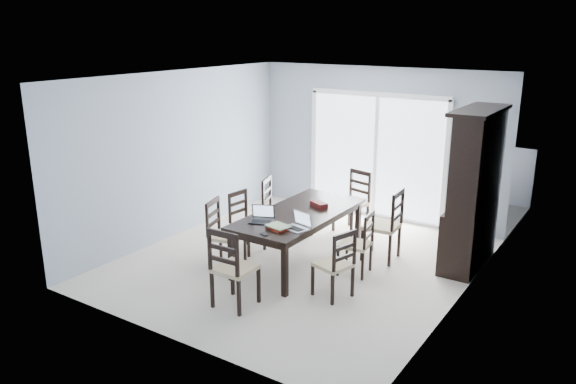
# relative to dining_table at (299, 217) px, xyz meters

# --- Properties ---
(floor) EXTENTS (5.00, 5.00, 0.00)m
(floor) POSITION_rel_dining_table_xyz_m (0.00, 0.00, -0.67)
(floor) COLOR beige
(floor) RESTS_ON ground
(ceiling) EXTENTS (5.00, 5.00, 0.00)m
(ceiling) POSITION_rel_dining_table_xyz_m (0.00, 0.00, 1.93)
(ceiling) COLOR white
(ceiling) RESTS_ON back_wall
(back_wall) EXTENTS (4.50, 0.02, 2.60)m
(back_wall) POSITION_rel_dining_table_xyz_m (0.00, 2.50, 0.63)
(back_wall) COLOR #8F9BAB
(back_wall) RESTS_ON floor
(wall_left) EXTENTS (0.02, 5.00, 2.60)m
(wall_left) POSITION_rel_dining_table_xyz_m (-2.25, 0.00, 0.63)
(wall_left) COLOR #8F9BAB
(wall_left) RESTS_ON floor
(wall_right) EXTENTS (0.02, 5.00, 2.60)m
(wall_right) POSITION_rel_dining_table_xyz_m (2.25, 0.00, 0.63)
(wall_right) COLOR #8F9BAB
(wall_right) RESTS_ON floor
(balcony) EXTENTS (4.50, 2.00, 0.10)m
(balcony) POSITION_rel_dining_table_xyz_m (0.00, 3.50, -0.72)
(balcony) COLOR gray
(balcony) RESTS_ON ground
(railing) EXTENTS (4.50, 0.06, 1.10)m
(railing) POSITION_rel_dining_table_xyz_m (0.00, 4.50, -0.12)
(railing) COLOR #99999E
(railing) RESTS_ON balcony
(dining_table) EXTENTS (1.00, 2.20, 0.75)m
(dining_table) POSITION_rel_dining_table_xyz_m (0.00, 0.00, 0.00)
(dining_table) COLOR black
(dining_table) RESTS_ON floor
(china_hutch) EXTENTS (0.50, 1.38, 2.20)m
(china_hutch) POSITION_rel_dining_table_xyz_m (2.02, 1.25, 0.40)
(china_hutch) COLOR black
(china_hutch) RESTS_ON floor
(sliding_door) EXTENTS (2.52, 0.05, 2.18)m
(sliding_door) POSITION_rel_dining_table_xyz_m (0.00, 2.48, 0.41)
(sliding_door) COLOR silver
(sliding_door) RESTS_ON floor
(chair_left_near) EXTENTS (0.52, 0.51, 1.10)m
(chair_left_near) POSITION_rel_dining_table_xyz_m (-0.85, -0.70, -0.09)
(chair_left_near) COLOR black
(chair_left_near) RESTS_ON floor
(chair_left_mid) EXTENTS (0.43, 0.42, 1.03)m
(chair_left_mid) POSITION_rel_dining_table_xyz_m (-0.96, -0.05, -0.13)
(chair_left_mid) COLOR black
(chair_left_mid) RESTS_ON floor
(chair_left_far) EXTENTS (0.56, 0.55, 1.15)m
(chair_left_far) POSITION_rel_dining_table_xyz_m (-0.82, 0.55, -0.07)
(chair_left_far) COLOR black
(chair_left_far) RESTS_ON floor
(chair_right_near) EXTENTS (0.49, 0.48, 1.03)m
(chair_right_near) POSITION_rel_dining_table_xyz_m (0.99, -0.69, -0.13)
(chair_right_near) COLOR black
(chair_right_near) RESTS_ON floor
(chair_right_mid) EXTENTS (0.44, 0.43, 1.02)m
(chair_right_mid) POSITION_rel_dining_table_xyz_m (0.91, 0.10, -0.13)
(chair_right_mid) COLOR black
(chair_right_mid) RESTS_ON floor
(chair_right_far) EXTENTS (0.50, 0.49, 1.21)m
(chair_right_far) POSITION_rel_dining_table_xyz_m (1.02, 0.76, -0.03)
(chair_right_far) COLOR black
(chair_right_far) RESTS_ON floor
(chair_end_near) EXTENTS (0.45, 0.46, 1.17)m
(chair_end_near) POSITION_rel_dining_table_xyz_m (0.06, -1.61, -0.06)
(chair_end_near) COLOR black
(chair_end_near) RESTS_ON floor
(chair_end_far) EXTENTS (0.53, 0.54, 1.15)m
(chair_end_far) POSITION_rel_dining_table_xyz_m (0.05, 1.63, -0.06)
(chair_end_far) COLOR black
(chair_end_far) RESTS_ON floor
(laptop_dark) EXTENTS (0.37, 0.32, 0.21)m
(laptop_dark) POSITION_rel_dining_table_xyz_m (-0.19, -0.63, 0.13)
(laptop_dark) COLOR black
(laptop_dark) RESTS_ON dining_table
(laptop_silver) EXTENTS (0.35, 0.28, 0.21)m
(laptop_silver) POSITION_rel_dining_table_xyz_m (0.33, -0.62, 0.13)
(laptop_silver) COLOR #BABABC
(laptop_silver) RESTS_ON dining_table
(book_stack) EXTENTS (0.33, 0.28, 0.05)m
(book_stack) POSITION_rel_dining_table_xyz_m (0.13, -0.73, 0.10)
(book_stack) COLOR maroon
(book_stack) RESTS_ON dining_table
(cell_phone) EXTENTS (0.12, 0.09, 0.01)m
(cell_phone) POSITION_rel_dining_table_xyz_m (0.11, -1.00, 0.08)
(cell_phone) COLOR black
(cell_phone) RESTS_ON dining_table
(game_box) EXTENTS (0.30, 0.24, 0.07)m
(game_box) POSITION_rel_dining_table_xyz_m (0.10, 0.36, 0.11)
(game_box) COLOR #46130E
(game_box) RESTS_ON dining_table
(hot_tub) EXTENTS (2.09, 1.95, 0.92)m
(hot_tub) POSITION_rel_dining_table_xyz_m (-0.57, 3.63, -0.21)
(hot_tub) COLOR brown
(hot_tub) RESTS_ON balcony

